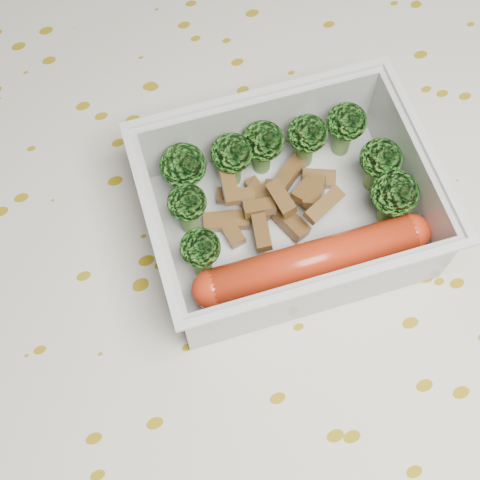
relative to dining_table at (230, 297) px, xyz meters
name	(u,v)px	position (x,y,z in m)	size (l,w,h in m)	color
ground_plane	(236,432)	(0.00, 0.00, -0.67)	(4.00, 4.00, 0.00)	olive
dining_table	(230,297)	(0.00, 0.00, 0.00)	(1.40, 0.90, 0.75)	brown
tablecloth	(229,271)	(0.00, 0.00, 0.05)	(1.46, 0.96, 0.19)	silver
lunch_container	(287,212)	(0.04, 0.00, 0.11)	(0.17, 0.14, 0.06)	silver
broccoli_florets	(282,169)	(0.04, 0.02, 0.12)	(0.14, 0.09, 0.04)	#608C3F
meat_pile	(274,201)	(0.03, 0.01, 0.10)	(0.09, 0.06, 0.03)	brown
sausage	(313,261)	(0.04, -0.03, 0.11)	(0.14, 0.03, 0.02)	red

